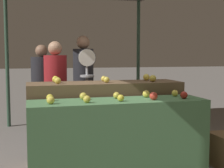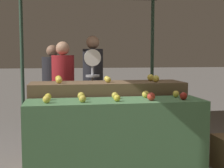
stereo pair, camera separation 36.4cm
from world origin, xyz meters
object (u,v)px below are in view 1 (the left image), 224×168
person_customer_left (83,78)px  person_vendor_at_scale (56,86)px  person_customer_right (42,84)px  produce_scale (87,77)px

person_customer_left → person_vendor_at_scale: bearing=73.0°
person_vendor_at_scale → person_customer_right: bearing=-67.7°
person_customer_left → produce_scale: bearing=112.4°
produce_scale → person_customer_left: (0.10, 0.85, -0.07)m
produce_scale → person_customer_right: bearing=120.3°
person_vendor_at_scale → produce_scale: bearing=147.5°
person_vendor_at_scale → person_customer_right: 0.67m
person_customer_right → person_vendor_at_scale: bearing=123.1°
produce_scale → person_vendor_at_scale: size_ratio=0.93×
person_customer_right → person_customer_left: bearing=-174.2°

